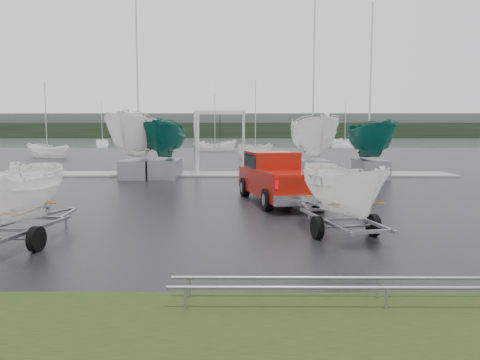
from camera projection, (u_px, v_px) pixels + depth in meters
ground_plane at (197, 208)px, 17.17m from camera, size 120.00×120.00×0.00m
lake at (237, 142)px, 116.62m from camera, size 300.00×300.00×0.00m
grass_verge at (114, 344)px, 6.23m from camera, size 40.00×40.00×0.00m
dock at (217, 174)px, 30.09m from camera, size 30.00×3.00×0.12m
treeline at (239, 131)px, 185.92m from camera, size 300.00×8.00×6.00m
far_hill at (239, 126)px, 193.66m from camera, size 300.00×6.00×10.00m
pickup_truck at (276, 176)px, 18.85m from camera, size 3.21×6.22×1.97m
trailer_hitched at (344, 146)px, 12.40m from camera, size 1.93×3.77×4.47m
trailer_parked at (5, 142)px, 11.04m from camera, size 1.85×3.73×4.71m
boat_hoist at (220, 133)px, 29.81m from camera, size 3.30×2.18×4.12m
keelboat_0 at (136, 104)px, 27.68m from camera, size 2.78×3.20×10.96m
keelboat_1 at (165, 116)px, 27.94m from camera, size 2.34×3.20×7.33m
keelboat_2 at (314, 109)px, 27.63m from camera, size 2.59×3.20×10.76m
keelboat_3 at (372, 117)px, 27.95m from camera, size 2.29×3.20×10.46m
mast_rack_2 at (382, 283)px, 7.65m from camera, size 7.00×0.56×0.06m
moored_boat_0 at (48, 158)px, 49.68m from camera, size 3.29×3.27×11.12m
moored_boat_1 at (215, 151)px, 66.44m from camera, size 2.98×2.94×11.17m
moored_boat_2 at (255, 158)px, 48.63m from camera, size 3.18×3.21×11.23m
moored_boat_3 at (345, 147)px, 80.33m from camera, size 3.86×3.84×11.62m
moored_boat_4 at (103, 147)px, 82.85m from camera, size 2.85×2.89×10.97m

